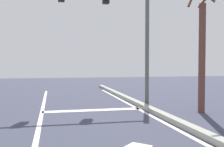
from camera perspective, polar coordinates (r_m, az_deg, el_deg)
The scene contains 6 objects.
lane_line_center at distance 5.91m, azimuth -15.73°, elevation -13.45°, with size 0.12×20.00×0.01m, color silver.
lane_line_curbside at distance 6.58m, azimuth 14.43°, elevation -11.82°, with size 0.12×20.00×0.01m, color silver.
stop_bar at distance 9.22m, azimuth -3.89°, elevation -7.72°, with size 3.39×0.40×0.01m, color silver.
curb_strip at distance 6.68m, azimuth 16.38°, elevation -11.04°, with size 0.24×24.00×0.14m, color #9CA190.
traffic_signal_mast at distance 10.91m, azimuth 0.12°, elevation 12.57°, with size 5.24×0.34×4.92m.
roadside_tree at distance 9.11m, azimuth 18.43°, elevation 4.28°, with size 0.98×1.02×4.33m.
Camera 1 is at (0.31, 0.31, 1.59)m, focal length 43.28 mm.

